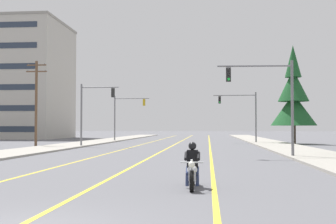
% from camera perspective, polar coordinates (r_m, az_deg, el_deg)
% --- Properties ---
extents(lane_stripe_center, '(0.16, 100.00, 0.01)m').
position_cam_1_polar(lane_stripe_center, '(52.85, 1.26, -4.10)').
color(lane_stripe_center, yellow).
rests_on(lane_stripe_center, ground).
extents(lane_stripe_left, '(0.16, 100.00, 0.01)m').
position_cam_1_polar(lane_stripe_left, '(53.23, -2.67, -4.08)').
color(lane_stripe_left, yellow).
rests_on(lane_stripe_left, ground).
extents(lane_stripe_right, '(0.16, 100.00, 0.01)m').
position_cam_1_polar(lane_stripe_right, '(52.72, 5.48, -4.10)').
color(lane_stripe_right, yellow).
rests_on(lane_stripe_right, ground).
extents(sidewalk_kerb_right, '(4.40, 110.00, 0.14)m').
position_cam_1_polar(sidewalk_kerb_right, '(48.26, 13.82, -4.16)').
color(sidewalk_kerb_right, '#9E998E').
rests_on(sidewalk_kerb_right, ground).
extents(sidewalk_kerb_left, '(4.40, 110.00, 0.14)m').
position_cam_1_polar(sidewalk_kerb_left, '(49.77, -11.27, -4.11)').
color(sidewalk_kerb_left, '#9E998E').
rests_on(sidewalk_kerb_left, ground).
extents(motorcycle_with_rider, '(0.70, 2.19, 1.46)m').
position_cam_1_polar(motorcycle_with_rider, '(13.97, 3.21, -7.56)').
color(motorcycle_with_rider, black).
rests_on(motorcycle_with_rider, ground).
extents(traffic_signal_near_right, '(4.83, 0.53, 6.20)m').
position_cam_1_polar(traffic_signal_near_right, '(28.40, 13.30, 2.41)').
color(traffic_signal_near_right, slate).
rests_on(traffic_signal_near_right, ground).
extents(traffic_signal_near_left, '(3.87, 0.42, 6.20)m').
position_cam_1_polar(traffic_signal_near_left, '(43.30, -9.97, 0.80)').
color(traffic_signal_near_left, slate).
rests_on(traffic_signal_near_left, ground).
extents(traffic_signal_mid_right, '(5.24, 0.38, 6.20)m').
position_cam_1_polar(traffic_signal_mid_right, '(53.81, 9.86, 0.35)').
color(traffic_signal_mid_right, slate).
rests_on(traffic_signal_mid_right, ground).
extents(traffic_signal_mid_left, '(4.92, 0.50, 6.20)m').
position_cam_1_polar(traffic_signal_mid_left, '(59.50, -5.71, 0.09)').
color(traffic_signal_mid_left, slate).
rests_on(traffic_signal_mid_left, ground).
extents(utility_pole_left_near, '(2.14, 0.26, 8.60)m').
position_cam_1_polar(utility_pole_left_near, '(45.58, -16.92, 1.49)').
color(utility_pole_left_near, brown).
rests_on(utility_pole_left_near, ground).
extents(conifer_tree_right_verge_far, '(5.19, 5.19, 11.42)m').
position_cam_1_polar(conifer_tree_right_verge_far, '(51.99, 16.14, 1.71)').
color(conifer_tree_right_verge_far, '#423023').
rests_on(conifer_tree_right_verge_far, ground).
extents(apartment_building_far_left_block, '(19.95, 15.27, 20.01)m').
position_cam_1_polar(apartment_building_far_left_block, '(80.58, -20.32, 3.87)').
color(apartment_building_far_left_block, '#B2ADA3').
rests_on(apartment_building_far_left_block, ground).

